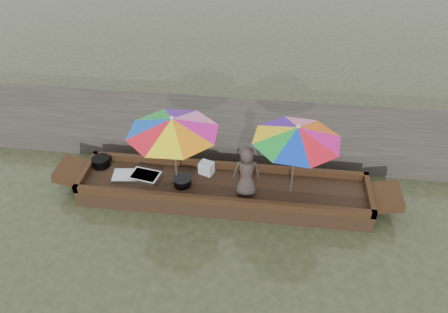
# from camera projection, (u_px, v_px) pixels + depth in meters

# --- Properties ---
(water) EXTENTS (80.00, 80.00, 0.00)m
(water) POSITION_uv_depth(u_px,v_px,m) (223.00, 198.00, 8.97)
(water) COLOR #2E351D
(water) RESTS_ON ground
(dock) EXTENTS (22.00, 2.20, 0.50)m
(dock) POSITION_uv_depth(u_px,v_px,m) (235.00, 129.00, 10.56)
(dock) COLOR #2D2B26
(dock) RESTS_ON ground
(boat_hull) EXTENTS (5.80, 1.20, 0.35)m
(boat_hull) POSITION_uv_depth(u_px,v_px,m) (223.00, 192.00, 8.86)
(boat_hull) COLOR black
(boat_hull) RESTS_ON water
(cooking_pot) EXTENTS (0.37, 0.37, 0.20)m
(cooking_pot) POSITION_uv_depth(u_px,v_px,m) (101.00, 162.00, 9.21)
(cooking_pot) COLOR black
(cooking_pot) RESTS_ON boat_hull
(tray_crayfish) EXTENTS (0.65, 0.51, 0.09)m
(tray_crayfish) POSITION_uv_depth(u_px,v_px,m) (145.00, 176.00, 8.91)
(tray_crayfish) COLOR silver
(tray_crayfish) RESTS_ON boat_hull
(tray_scallop) EXTENTS (0.64, 0.48, 0.06)m
(tray_scallop) POSITION_uv_depth(u_px,v_px,m) (128.00, 176.00, 8.95)
(tray_scallop) COLOR silver
(tray_scallop) RESTS_ON boat_hull
(charcoal_grill) EXTENTS (0.35, 0.35, 0.17)m
(charcoal_grill) POSITION_uv_depth(u_px,v_px,m) (182.00, 182.00, 8.72)
(charcoal_grill) COLOR black
(charcoal_grill) RESTS_ON boat_hull
(supply_bag) EXTENTS (0.34, 0.30, 0.26)m
(supply_bag) POSITION_uv_depth(u_px,v_px,m) (206.00, 168.00, 8.99)
(supply_bag) COLOR silver
(supply_bag) RESTS_ON boat_hull
(vendor) EXTENTS (0.57, 0.40, 1.09)m
(vendor) POSITION_uv_depth(u_px,v_px,m) (247.00, 172.00, 8.24)
(vendor) COLOR #382E29
(vendor) RESTS_ON boat_hull
(umbrella_bow) EXTENTS (2.34, 2.34, 1.55)m
(umbrella_bow) POSITION_uv_depth(u_px,v_px,m) (175.00, 151.00, 8.38)
(umbrella_bow) COLOR pink
(umbrella_bow) RESTS_ON boat_hull
(umbrella_stern) EXTENTS (2.05, 2.05, 1.55)m
(umbrella_stern) POSITION_uv_depth(u_px,v_px,m) (294.00, 160.00, 8.16)
(umbrella_stern) COLOR #FF5D0C
(umbrella_stern) RESTS_ON boat_hull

